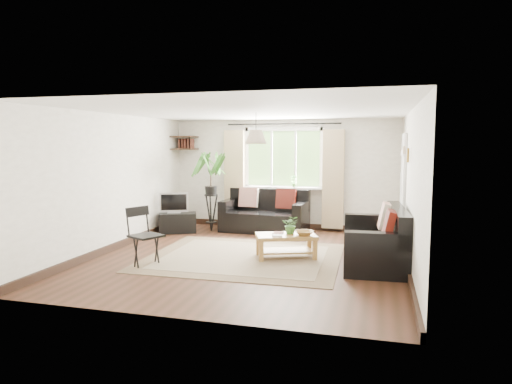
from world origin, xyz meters
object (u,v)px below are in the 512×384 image
(sofa_back, at_px, (265,212))
(folding_chair, at_px, (146,237))
(coffee_table, at_px, (286,246))
(tv_stand, at_px, (178,223))
(sofa_right, at_px, (374,237))
(palm_stand, at_px, (211,191))

(sofa_back, bearing_deg, folding_chair, -105.39)
(coffee_table, height_order, tv_stand, tv_stand)
(coffee_table, xyz_separation_m, tv_stand, (-2.64, 1.55, 0.01))
(sofa_right, xyz_separation_m, folding_chair, (-3.38, -1.01, 0.02))
(sofa_back, height_order, sofa_right, sofa_right)
(sofa_right, xyz_separation_m, palm_stand, (-3.42, 1.91, 0.43))
(coffee_table, bearing_deg, folding_chair, -152.92)
(sofa_back, relative_size, palm_stand, 1.05)
(sofa_right, distance_m, coffee_table, 1.42)
(sofa_back, relative_size, coffee_table, 1.85)
(tv_stand, xyz_separation_m, folding_chair, (0.66, -2.56, 0.24))
(coffee_table, bearing_deg, sofa_right, -0.34)
(folding_chair, bearing_deg, sofa_back, 6.44)
(palm_stand, xyz_separation_m, folding_chair, (0.04, -2.92, -0.40))
(sofa_back, height_order, palm_stand, palm_stand)
(tv_stand, bearing_deg, sofa_back, -4.75)
(coffee_table, relative_size, palm_stand, 0.57)
(coffee_table, distance_m, palm_stand, 2.85)
(sofa_right, height_order, folding_chair, folding_chair)
(sofa_back, bearing_deg, sofa_right, -39.29)
(palm_stand, bearing_deg, sofa_right, -29.17)
(palm_stand, bearing_deg, folding_chair, -89.28)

